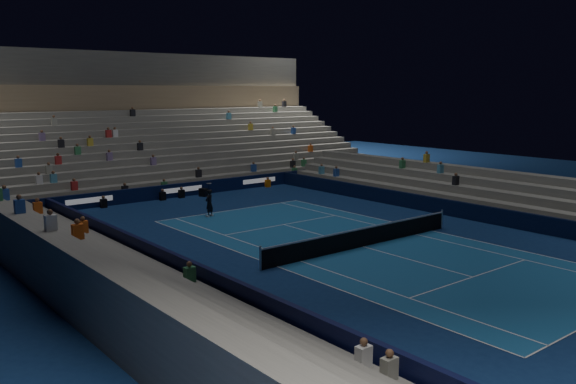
# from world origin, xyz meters

# --- Properties ---
(ground) EXTENTS (90.00, 90.00, 0.00)m
(ground) POSITION_xyz_m (0.00, 0.00, 0.00)
(ground) COLOR navy
(ground) RESTS_ON ground
(court_surface) EXTENTS (10.97, 23.77, 0.01)m
(court_surface) POSITION_xyz_m (0.00, 0.00, 0.01)
(court_surface) COLOR #19548E
(court_surface) RESTS_ON ground
(sponsor_barrier_far) EXTENTS (44.00, 0.25, 1.00)m
(sponsor_barrier_far) POSITION_xyz_m (0.00, 18.50, 0.50)
(sponsor_barrier_far) COLOR black
(sponsor_barrier_far) RESTS_ON ground
(sponsor_barrier_east) EXTENTS (0.25, 37.00, 1.00)m
(sponsor_barrier_east) POSITION_xyz_m (9.70, 0.00, 0.50)
(sponsor_barrier_east) COLOR black
(sponsor_barrier_east) RESTS_ON ground
(sponsor_barrier_west) EXTENTS (0.25, 37.00, 1.00)m
(sponsor_barrier_west) POSITION_xyz_m (-9.70, 0.00, 0.50)
(sponsor_barrier_west) COLOR black
(sponsor_barrier_west) RESTS_ON ground
(grandstand_main) EXTENTS (44.00, 15.20, 11.20)m
(grandstand_main) POSITION_xyz_m (0.00, 27.90, 3.38)
(grandstand_main) COLOR slate
(grandstand_main) RESTS_ON ground
(grandstand_east) EXTENTS (5.00, 37.00, 2.50)m
(grandstand_east) POSITION_xyz_m (13.17, 0.00, 0.92)
(grandstand_east) COLOR slate
(grandstand_east) RESTS_ON ground
(grandstand_west) EXTENTS (5.00, 37.00, 2.50)m
(grandstand_west) POSITION_xyz_m (-13.17, 0.00, 0.92)
(grandstand_west) COLOR slate
(grandstand_west) RESTS_ON ground
(tennis_net) EXTENTS (12.90, 0.10, 1.10)m
(tennis_net) POSITION_xyz_m (0.00, 0.00, 0.50)
(tennis_net) COLOR #B2B2B7
(tennis_net) RESTS_ON ground
(tennis_player) EXTENTS (0.74, 0.63, 1.72)m
(tennis_player) POSITION_xyz_m (-2.16, 11.11, 0.86)
(tennis_player) COLOR black
(tennis_player) RESTS_ON ground
(broadcast_camera) EXTENTS (0.64, 0.99, 0.61)m
(broadcast_camera) POSITION_xyz_m (1.27, 17.53, 0.31)
(broadcast_camera) COLOR black
(broadcast_camera) RESTS_ON ground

